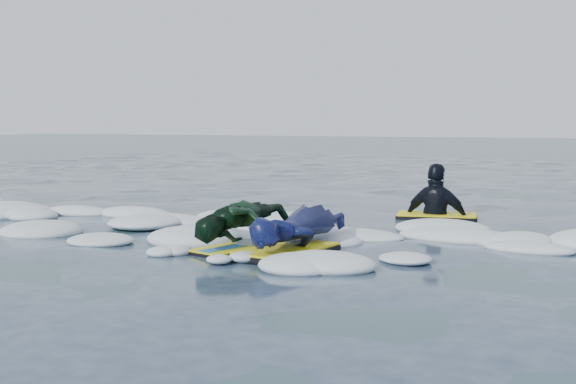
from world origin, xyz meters
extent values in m
plane|color=#162F35|center=(0.00, 0.00, 0.00)|extent=(120.00, 120.00, 0.00)
cube|color=black|center=(1.06, 0.02, 0.04)|extent=(0.79, 1.22, 0.06)
cube|color=yellow|center=(1.06, 0.02, 0.08)|extent=(0.76, 1.20, 0.02)
imported|color=navy|center=(1.06, 0.27, 0.25)|extent=(0.64, 1.72, 0.41)
cube|color=black|center=(0.50, -0.11, 0.03)|extent=(0.68, 0.97, 0.04)
cube|color=yellow|center=(0.50, -0.11, 0.06)|extent=(0.65, 0.94, 0.02)
cube|color=#1B7ECF|center=(0.50, -0.11, 0.07)|extent=(0.35, 0.85, 0.01)
imported|color=black|center=(0.50, 0.09, 0.28)|extent=(0.75, 1.36, 0.50)
cube|color=black|center=(1.71, 3.38, 0.04)|extent=(1.19, 0.83, 0.05)
cube|color=yellow|center=(1.71, 3.38, 0.07)|extent=(1.17, 0.80, 0.02)
imported|color=black|center=(1.71, 3.38, -0.04)|extent=(0.97, 0.44, 1.63)
camera|label=1|loc=(4.23, -6.39, 1.33)|focal=45.00mm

